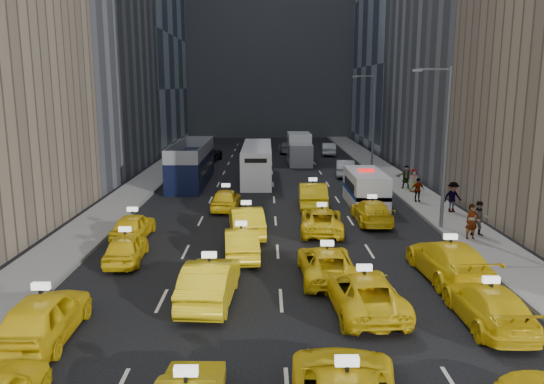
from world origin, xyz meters
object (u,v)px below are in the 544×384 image
at_px(box_truck, 299,149).
at_px(pedestrian_0, 472,222).
at_px(nypd_van, 366,189).
at_px(double_decker, 191,163).
at_px(city_bus, 257,163).

bearing_deg(box_truck, pedestrian_0, -83.06).
height_order(nypd_van, double_decker, double_decker).
relative_size(double_decker, city_bus, 1.00).
height_order(double_decker, city_bus, double_decker).
height_order(nypd_van, box_truck, box_truck).
relative_size(nypd_van, double_decker, 0.52).
distance_m(double_decker, box_truck, 14.72).
distance_m(city_bus, pedestrian_0, 21.90).
height_order(box_truck, pedestrian_0, box_truck).
xyz_separation_m(nypd_van, city_bus, (-7.48, 10.14, 0.34)).
relative_size(double_decker, box_truck, 1.66).
bearing_deg(nypd_van, double_decker, 141.31).
bearing_deg(pedestrian_0, box_truck, 96.68).
bearing_deg(city_bus, nypd_van, -48.67).
relative_size(city_bus, pedestrian_0, 6.34).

